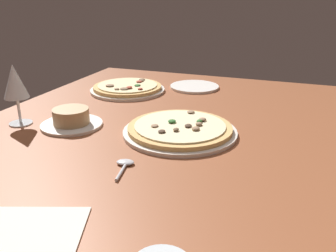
{
  "coord_description": "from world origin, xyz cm",
  "views": [
    {
      "loc": [
        -80.9,
        -33.36,
        41.27
      ],
      "look_at": [
        3.01,
        -2.3,
        7.0
      ],
      "focal_mm": 39.24,
      "sensor_mm": 36.0,
      "label": 1
    }
  ],
  "objects_px": {
    "ramekin_on_saucer": "(71,119)",
    "wine_glass_far": "(15,83)",
    "pizza_side": "(128,88)",
    "spoon": "(124,164)",
    "pizza_main": "(180,129)",
    "side_plate": "(194,87)",
    "paper_menu": "(17,231)"
  },
  "relations": [
    {
      "from": "pizza_side",
      "to": "paper_menu",
      "type": "relative_size",
      "value": 1.31
    },
    {
      "from": "ramekin_on_saucer",
      "to": "pizza_main",
      "type": "bearing_deg",
      "value": -80.61
    },
    {
      "from": "pizza_side",
      "to": "ramekin_on_saucer",
      "type": "xyz_separation_m",
      "value": [
        -0.39,
        -0.01,
        0.01
      ]
    },
    {
      "from": "ramekin_on_saucer",
      "to": "side_plate",
      "type": "distance_m",
      "value": 0.56
    },
    {
      "from": "pizza_side",
      "to": "spoon",
      "type": "distance_m",
      "value": 0.62
    },
    {
      "from": "pizza_side",
      "to": "side_plate",
      "type": "bearing_deg",
      "value": -58.36
    },
    {
      "from": "paper_menu",
      "to": "spoon",
      "type": "distance_m",
      "value": 0.27
    },
    {
      "from": "ramekin_on_saucer",
      "to": "pizza_side",
      "type": "bearing_deg",
      "value": 2.01
    },
    {
      "from": "pizza_main",
      "to": "side_plate",
      "type": "height_order",
      "value": "pizza_main"
    },
    {
      "from": "ramekin_on_saucer",
      "to": "wine_glass_far",
      "type": "relative_size",
      "value": 1.0
    },
    {
      "from": "side_plate",
      "to": "pizza_side",
      "type": "bearing_deg",
      "value": 121.64
    },
    {
      "from": "spoon",
      "to": "ramekin_on_saucer",
      "type": "bearing_deg",
      "value": 55.53
    },
    {
      "from": "side_plate",
      "to": "ramekin_on_saucer",
      "type": "bearing_deg",
      "value": 158.23
    },
    {
      "from": "pizza_main",
      "to": "paper_menu",
      "type": "xyz_separation_m",
      "value": [
        -0.49,
        0.11,
        -0.01
      ]
    },
    {
      "from": "paper_menu",
      "to": "spoon",
      "type": "xyz_separation_m",
      "value": [
        0.27,
        -0.06,
        0.0
      ]
    },
    {
      "from": "side_plate",
      "to": "spoon",
      "type": "xyz_separation_m",
      "value": [
        -0.69,
        -0.04,
        0.0
      ]
    },
    {
      "from": "ramekin_on_saucer",
      "to": "spoon",
      "type": "height_order",
      "value": "ramekin_on_saucer"
    },
    {
      "from": "wine_glass_far",
      "to": "paper_menu",
      "type": "height_order",
      "value": "wine_glass_far"
    },
    {
      "from": "pizza_side",
      "to": "paper_menu",
      "type": "xyz_separation_m",
      "value": [
        -0.83,
        -0.21,
        -0.01
      ]
    },
    {
      "from": "wine_glass_far",
      "to": "paper_menu",
      "type": "relative_size",
      "value": 0.82
    },
    {
      "from": "pizza_main",
      "to": "wine_glass_far",
      "type": "distance_m",
      "value": 0.48
    },
    {
      "from": "pizza_main",
      "to": "ramekin_on_saucer",
      "type": "xyz_separation_m",
      "value": [
        -0.05,
        0.31,
        0.01
      ]
    },
    {
      "from": "ramekin_on_saucer",
      "to": "wine_glass_far",
      "type": "xyz_separation_m",
      "value": [
        -0.04,
        0.15,
        0.1
      ]
    },
    {
      "from": "pizza_side",
      "to": "spoon",
      "type": "xyz_separation_m",
      "value": [
        -0.56,
        -0.27,
        -0.01
      ]
    },
    {
      "from": "ramekin_on_saucer",
      "to": "wine_glass_far",
      "type": "distance_m",
      "value": 0.18
    },
    {
      "from": "pizza_main",
      "to": "paper_menu",
      "type": "distance_m",
      "value": 0.5
    },
    {
      "from": "side_plate",
      "to": "spoon",
      "type": "relative_size",
      "value": 1.98
    },
    {
      "from": "paper_menu",
      "to": "spoon",
      "type": "relative_size",
      "value": 2.22
    },
    {
      "from": "side_plate",
      "to": "pizza_main",
      "type": "bearing_deg",
      "value": -168.18
    },
    {
      "from": "pizza_side",
      "to": "side_plate",
      "type": "relative_size",
      "value": 1.48
    },
    {
      "from": "pizza_side",
      "to": "pizza_main",
      "type": "bearing_deg",
      "value": -136.21
    },
    {
      "from": "wine_glass_far",
      "to": "spoon",
      "type": "height_order",
      "value": "wine_glass_far"
    }
  ]
}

